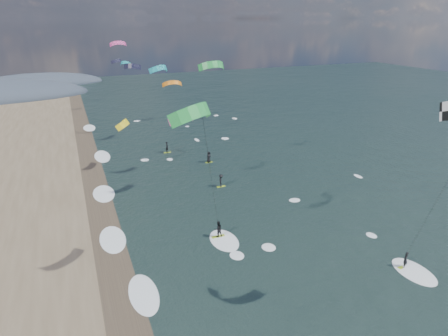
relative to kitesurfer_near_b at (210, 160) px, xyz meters
name	(u,v)px	position (x,y,z in m)	size (l,w,h in m)	color
ground	(298,309)	(4.21, -7.17, -9.98)	(260.00, 260.00, 0.00)	black
wet_sand_strip	(115,270)	(-7.79, 2.83, -9.97)	(3.00, 240.00, 0.00)	#382D23
kitesurfer_near_b	(210,160)	(0.00, 0.00, 0.00)	(7.09, 8.99, 15.28)	#9CBE21
far_kitesurfers	(204,165)	(6.92, 21.22, -9.11)	(5.74, 16.51, 1.82)	#9CBE21
bg_kite_field	(147,71)	(4.36, 44.20, 1.15)	(16.21, 72.32, 9.58)	orange
shoreline_surf	(121,239)	(-6.59, 7.58, -9.98)	(2.40, 79.40, 0.11)	white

